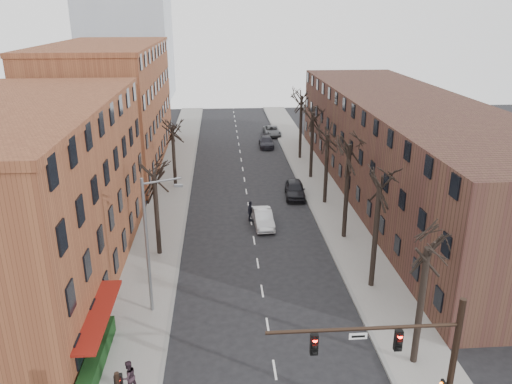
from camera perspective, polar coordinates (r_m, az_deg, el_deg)
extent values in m
cube|color=gray|center=(55.94, -9.50, 0.97)|extent=(4.00, 90.00, 0.15)
cube|color=gray|center=(56.67, 6.82, 1.36)|extent=(4.00, 90.00, 0.15)
cube|color=brown|center=(37.34, -24.96, -0.82)|extent=(12.00, 26.00, 12.00)
cube|color=brown|center=(64.09, -16.40, 9.28)|extent=(12.00, 28.00, 14.00)
cube|color=#452B20|center=(52.82, 16.64, 4.84)|extent=(12.00, 50.00, 10.00)
cube|color=maroon|center=(30.58, -16.96, -17.28)|extent=(1.20, 7.00, 0.15)
cube|color=#133814|center=(29.44, -17.71, -17.42)|extent=(0.80, 6.00, 1.00)
cylinder|color=black|center=(24.09, 21.44, -18.61)|extent=(0.28, 0.28, 7.20)
cylinder|color=black|center=(21.35, 12.20, -15.02)|extent=(8.00, 0.16, 0.16)
cube|color=black|center=(22.16, 15.95, -16.00)|extent=(0.32, 0.22, 0.95)
cube|color=black|center=(21.30, 6.66, -16.90)|extent=(0.32, 0.22, 0.95)
cube|color=silver|center=(21.50, 11.59, -15.84)|extent=(0.75, 0.04, 0.28)
cube|color=black|center=(24.35, 20.62, -19.83)|extent=(0.12, 0.30, 0.30)
cube|color=black|center=(22.61, -15.40, -20.40)|extent=(0.32, 0.22, 0.95)
cylinder|color=slate|center=(31.19, -12.32, -6.32)|extent=(0.20, 0.20, 9.00)
cylinder|color=slate|center=(29.41, -10.82, 1.24)|extent=(2.39, 0.12, 0.46)
cube|color=slate|center=(29.40, -8.84, 0.73)|extent=(0.50, 0.22, 0.14)
imported|color=silver|center=(44.32, 0.81, -3.01)|extent=(1.81, 4.58, 1.48)
imported|color=black|center=(51.29, 4.47, 0.31)|extent=(2.33, 5.01, 1.66)
imported|color=black|center=(70.34, 1.18, 5.73)|extent=(2.09, 4.90, 1.41)
imported|color=#575A5E|center=(76.99, 1.84, 6.99)|extent=(2.60, 5.17, 1.41)
imported|color=black|center=(27.13, -14.35, -19.74)|extent=(1.06, 1.05, 1.73)
imported|color=black|center=(45.26, -0.69, -2.20)|extent=(0.78, 1.21, 1.92)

